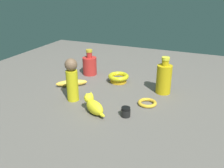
{
  "coord_description": "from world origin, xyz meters",
  "views": [
    {
      "loc": [
        -1.07,
        -0.46,
        0.54
      ],
      "look_at": [
        0.0,
        0.0,
        0.05
      ],
      "focal_mm": 38.8,
      "sensor_mm": 36.0,
      "label": 1
    }
  ],
  "objects_px": {
    "nail_polish_jar": "(126,112)",
    "bottle_short": "(90,65)",
    "bangle": "(147,103)",
    "bottle_tall": "(164,78)",
    "cat_figurine": "(93,105)",
    "banana": "(72,83)",
    "bowl": "(118,77)",
    "person_figure_adult": "(72,79)"
  },
  "relations": [
    {
      "from": "banana",
      "to": "person_figure_adult",
      "type": "relative_size",
      "value": 0.82
    },
    {
      "from": "bottle_tall",
      "to": "bottle_short",
      "type": "xyz_separation_m",
      "value": [
        0.1,
        0.49,
        -0.02
      ]
    },
    {
      "from": "bowl",
      "to": "cat_figurine",
      "type": "relative_size",
      "value": 0.93
    },
    {
      "from": "bowl",
      "to": "person_figure_adult",
      "type": "relative_size",
      "value": 0.56
    },
    {
      "from": "bottle_tall",
      "to": "banana",
      "type": "distance_m",
      "value": 0.51
    },
    {
      "from": "banana",
      "to": "bottle_short",
      "type": "distance_m",
      "value": 0.22
    },
    {
      "from": "cat_figurine",
      "to": "bottle_short",
      "type": "bearing_deg",
      "value": 29.9
    },
    {
      "from": "bottle_tall",
      "to": "banana",
      "type": "xyz_separation_m",
      "value": [
        -0.12,
        0.49,
        -0.06
      ]
    },
    {
      "from": "bangle",
      "to": "bottle_short",
      "type": "relative_size",
      "value": 0.56
    },
    {
      "from": "person_figure_adult",
      "to": "cat_figurine",
      "type": "distance_m",
      "value": 0.19
    },
    {
      "from": "bottle_short",
      "to": "cat_figurine",
      "type": "bearing_deg",
      "value": -150.1
    },
    {
      "from": "bowl",
      "to": "cat_figurine",
      "type": "bearing_deg",
      "value": -174.95
    },
    {
      "from": "person_figure_adult",
      "to": "nail_polish_jar",
      "type": "bearing_deg",
      "value": -99.22
    },
    {
      "from": "bottle_short",
      "to": "bowl",
      "type": "bearing_deg",
      "value": -103.46
    },
    {
      "from": "bottle_tall",
      "to": "cat_figurine",
      "type": "distance_m",
      "value": 0.42
    },
    {
      "from": "banana",
      "to": "nail_polish_jar",
      "type": "bearing_deg",
      "value": 117.71
    },
    {
      "from": "nail_polish_jar",
      "to": "person_figure_adult",
      "type": "distance_m",
      "value": 0.31
    },
    {
      "from": "banana",
      "to": "cat_figurine",
      "type": "height_order",
      "value": "cat_figurine"
    },
    {
      "from": "bangle",
      "to": "bottle_short",
      "type": "height_order",
      "value": "bottle_short"
    },
    {
      "from": "person_figure_adult",
      "to": "cat_figurine",
      "type": "relative_size",
      "value": 1.65
    },
    {
      "from": "bowl",
      "to": "banana",
      "type": "distance_m",
      "value": 0.27
    },
    {
      "from": "nail_polish_jar",
      "to": "bangle",
      "type": "distance_m",
      "value": 0.16
    },
    {
      "from": "nail_polish_jar",
      "to": "bangle",
      "type": "relative_size",
      "value": 0.47
    },
    {
      "from": "nail_polish_jar",
      "to": "bowl",
      "type": "bearing_deg",
      "value": 26.31
    },
    {
      "from": "person_figure_adult",
      "to": "cat_figurine",
      "type": "xyz_separation_m",
      "value": [
        -0.08,
        -0.15,
        -0.07
      ]
    },
    {
      "from": "bottle_tall",
      "to": "bowl",
      "type": "bearing_deg",
      "value": 80.64
    },
    {
      "from": "bowl",
      "to": "cat_figurine",
      "type": "height_order",
      "value": "cat_figurine"
    },
    {
      "from": "bowl",
      "to": "cat_figurine",
      "type": "distance_m",
      "value": 0.39
    },
    {
      "from": "nail_polish_jar",
      "to": "bowl",
      "type": "xyz_separation_m",
      "value": [
        0.36,
        0.18,
        0.01
      ]
    },
    {
      "from": "person_figure_adult",
      "to": "bangle",
      "type": "relative_size",
      "value": 2.36
    },
    {
      "from": "bowl",
      "to": "bottle_tall",
      "type": "bearing_deg",
      "value": -99.36
    },
    {
      "from": "bowl",
      "to": "bottle_short",
      "type": "bearing_deg",
      "value": 76.54
    },
    {
      "from": "banana",
      "to": "bottle_short",
      "type": "relative_size",
      "value": 1.08
    },
    {
      "from": "person_figure_adult",
      "to": "bangle",
      "type": "distance_m",
      "value": 0.38
    },
    {
      "from": "bottle_tall",
      "to": "bowl",
      "type": "height_order",
      "value": "bottle_tall"
    },
    {
      "from": "banana",
      "to": "bottle_short",
      "type": "xyz_separation_m",
      "value": [
        0.21,
        -0.0,
        0.04
      ]
    },
    {
      "from": "person_figure_adult",
      "to": "bottle_tall",
      "type": "bearing_deg",
      "value": -56.14
    },
    {
      "from": "person_figure_adult",
      "to": "bottle_short",
      "type": "height_order",
      "value": "person_figure_adult"
    },
    {
      "from": "nail_polish_jar",
      "to": "bowl",
      "type": "distance_m",
      "value": 0.4
    },
    {
      "from": "nail_polish_jar",
      "to": "bangle",
      "type": "bearing_deg",
      "value": -21.45
    },
    {
      "from": "bangle",
      "to": "nail_polish_jar",
      "type": "bearing_deg",
      "value": 158.55
    },
    {
      "from": "nail_polish_jar",
      "to": "bottle_short",
      "type": "relative_size",
      "value": 0.27
    }
  ]
}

